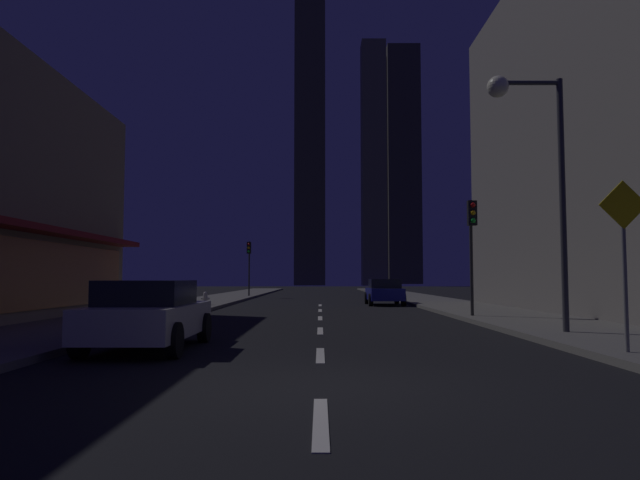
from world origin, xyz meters
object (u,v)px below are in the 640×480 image
(car_parked_far, at_px, (384,292))
(traffic_light_far_left, at_px, (249,256))
(fire_hydrant_far_left, at_px, (205,299))
(car_parked_near, at_px, (149,314))
(street_lamp_right, at_px, (529,139))
(pedestrian_crossing_sign, at_px, (624,250))
(traffic_light_near_right, at_px, (472,231))

(car_parked_far, height_order, traffic_light_far_left, traffic_light_far_left)
(car_parked_far, relative_size, fire_hydrant_far_left, 6.48)
(traffic_light_far_left, bearing_deg, car_parked_near, -86.66)
(street_lamp_right, xyz_separation_m, pedestrian_crossing_sign, (0.22, -4.05, -3.05))
(car_parked_far, xyz_separation_m, pedestrian_crossing_sign, (2.00, -21.94, 1.28))
(traffic_light_far_left, relative_size, street_lamp_right, 0.64)
(traffic_light_far_left, height_order, pedestrian_crossing_sign, traffic_light_far_left)
(traffic_light_near_right, xyz_separation_m, traffic_light_far_left, (-11.00, 23.86, 0.00))
(car_parked_far, xyz_separation_m, street_lamp_right, (1.78, -17.88, 4.33))
(street_lamp_right, bearing_deg, pedestrian_crossing_sign, -86.89)
(car_parked_near, relative_size, street_lamp_right, 0.64)
(fire_hydrant_far_left, height_order, traffic_light_far_left, traffic_light_far_left)
(traffic_light_near_right, bearing_deg, car_parked_far, 99.25)
(car_parked_near, distance_m, fire_hydrant_far_left, 17.81)
(street_lamp_right, bearing_deg, traffic_light_far_left, 109.89)
(car_parked_far, height_order, pedestrian_crossing_sign, pedestrian_crossing_sign)
(car_parked_near, height_order, traffic_light_far_left, traffic_light_far_left)
(car_parked_far, xyz_separation_m, fire_hydrant_far_left, (-9.50, -2.71, -0.29))
(street_lamp_right, bearing_deg, fire_hydrant_far_left, 126.63)
(traffic_light_near_right, distance_m, pedestrian_crossing_sign, 10.34)
(fire_hydrant_far_left, bearing_deg, traffic_light_far_left, 88.46)
(traffic_light_near_right, xyz_separation_m, pedestrian_crossing_sign, (0.10, -10.27, -1.18))
(fire_hydrant_far_left, bearing_deg, traffic_light_near_right, -38.16)
(car_parked_far, bearing_deg, fire_hydrant_far_left, -164.09)
(street_lamp_right, bearing_deg, car_parked_far, 95.68)
(fire_hydrant_far_left, relative_size, traffic_light_far_left, 0.16)
(car_parked_near, distance_m, traffic_light_near_right, 12.83)
(traffic_light_near_right, bearing_deg, pedestrian_crossing_sign, -89.44)
(car_parked_near, bearing_deg, traffic_light_near_right, 43.71)
(pedestrian_crossing_sign, bearing_deg, car_parked_far, 95.21)
(car_parked_near, height_order, street_lamp_right, street_lamp_right)
(car_parked_far, height_order, fire_hydrant_far_left, car_parked_far)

